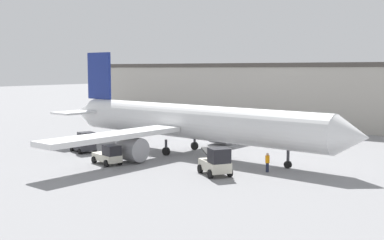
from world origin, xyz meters
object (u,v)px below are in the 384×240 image
(airplane, at_px, (185,122))
(pushback_tug, at_px, (84,143))
(belt_loader_truck, at_px, (216,162))
(ground_crew_worker, at_px, (267,162))
(baggage_tug, at_px, (108,155))

(airplane, relative_size, pushback_tug, 10.95)
(airplane, relative_size, belt_loader_truck, 10.50)
(ground_crew_worker, relative_size, belt_loader_truck, 0.46)
(airplane, relative_size, baggage_tug, 10.66)
(pushback_tug, bearing_deg, belt_loader_truck, 14.97)
(belt_loader_truck, bearing_deg, baggage_tug, -136.02)
(ground_crew_worker, bearing_deg, baggage_tug, -54.68)
(airplane, bearing_deg, belt_loader_truck, -35.86)
(belt_loader_truck, xyz_separation_m, pushback_tug, (-18.46, 1.32, -0.13))
(airplane, distance_m, baggage_tug, 10.18)
(baggage_tug, bearing_deg, ground_crew_worker, 37.85)
(belt_loader_truck, distance_m, pushback_tug, 18.51)
(airplane, xyz_separation_m, baggage_tug, (-2.31, -9.58, -2.58))
(ground_crew_worker, bearing_deg, airplane, -94.26)
(belt_loader_truck, bearing_deg, pushback_tug, -150.57)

